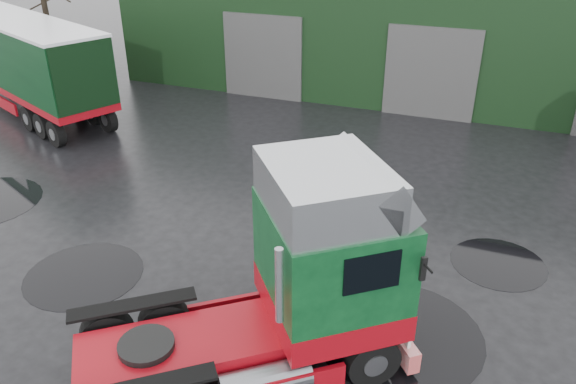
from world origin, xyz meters
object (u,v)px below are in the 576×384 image
at_px(warehouse, 451,21).
at_px(trailer_left, 16,62).
at_px(tree_left, 44,1).
at_px(hero_tractor, 232,281).

bearing_deg(warehouse, trailer_left, -147.59).
distance_m(trailer_left, tree_left, 4.16).
bearing_deg(hero_tractor, warehouse, 138.23).
bearing_deg(tree_left, warehouse, 22.83).
bearing_deg(tree_left, trailer_left, -73.74).
relative_size(trailer_left, tree_left, 1.61).
bearing_deg(trailer_left, warehouse, -34.05).
relative_size(warehouse, tree_left, 3.81).
bearing_deg(warehouse, hero_tractor, -93.16).
relative_size(warehouse, trailer_left, 2.37).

